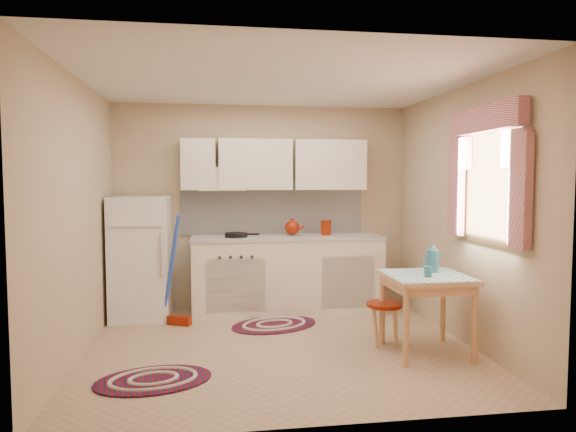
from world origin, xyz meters
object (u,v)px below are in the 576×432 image
(base_cabinets, at_px, (287,275))
(stool, at_px, (384,325))
(table, at_px, (426,314))
(fridge, at_px, (141,258))

(base_cabinets, distance_m, stool, 1.61)
(base_cabinets, xyz_separation_m, table, (1.04, -1.66, -0.08))
(fridge, height_order, stool, fridge)
(fridge, height_order, table, fridge)
(base_cabinets, xyz_separation_m, stool, (0.73, -1.42, -0.23))
(fridge, xyz_separation_m, stool, (2.43, -1.37, -0.49))
(base_cabinets, bearing_deg, table, -57.99)
(fridge, distance_m, base_cabinets, 1.72)
(fridge, distance_m, table, 3.20)
(table, bearing_deg, stool, 141.94)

